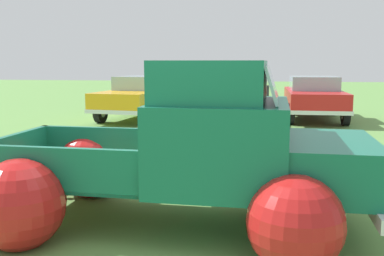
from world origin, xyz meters
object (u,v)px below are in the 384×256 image
vintage_pickup_truck (199,162)px  lane_cone_0 (353,158)px  show_car_0 (142,95)px  show_car_2 (314,96)px  spectator_0 (261,106)px  show_car_1 (237,95)px

vintage_pickup_truck → lane_cone_0: size_ratio=7.43×
show_car_0 → lane_cone_0: show_car_0 is taller
vintage_pickup_truck → show_car_2: vintage_pickup_truck is taller
vintage_pickup_truck → spectator_0: size_ratio=2.87×
show_car_1 → lane_cone_0: bearing=20.8°
vintage_pickup_truck → show_car_0: 10.29m
show_car_1 → show_car_2: same height
spectator_0 → show_car_1: bearing=95.6°
show_car_0 → show_car_1: (3.19, 0.47, -0.00)m
spectator_0 → vintage_pickup_truck: bearing=-101.3°
show_car_2 → lane_cone_0: size_ratio=6.60×
show_car_2 → spectator_0: size_ratio=2.55×
show_car_1 → spectator_0: spectator_0 is taller
vintage_pickup_truck → show_car_1: vintage_pickup_truck is taller
show_car_1 → spectator_0: size_ratio=2.80×
show_car_1 → lane_cone_0: show_car_1 is taller
show_car_1 → spectator_0: bearing=12.7°
show_car_0 → show_car_1: size_ratio=1.04×
show_car_0 → show_car_2: 5.76m
vintage_pickup_truck → spectator_0: (0.70, 5.14, 0.17)m
vintage_pickup_truck → lane_cone_0: 3.49m
spectator_0 → lane_cone_0: (1.53, -2.50, -0.61)m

